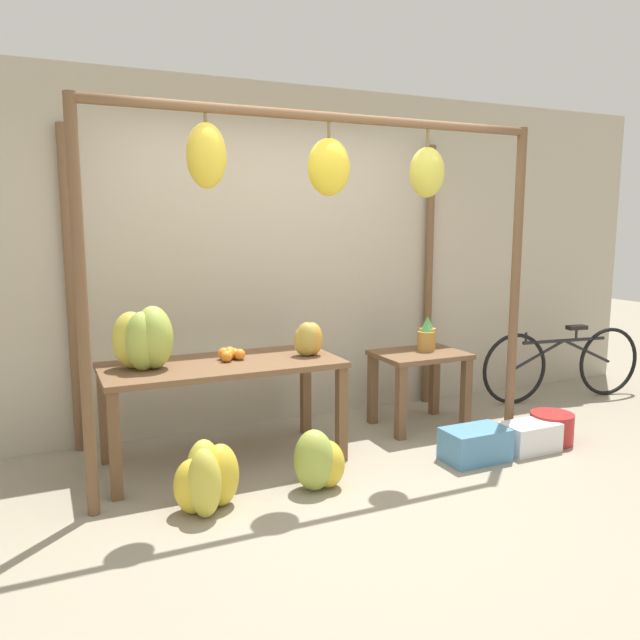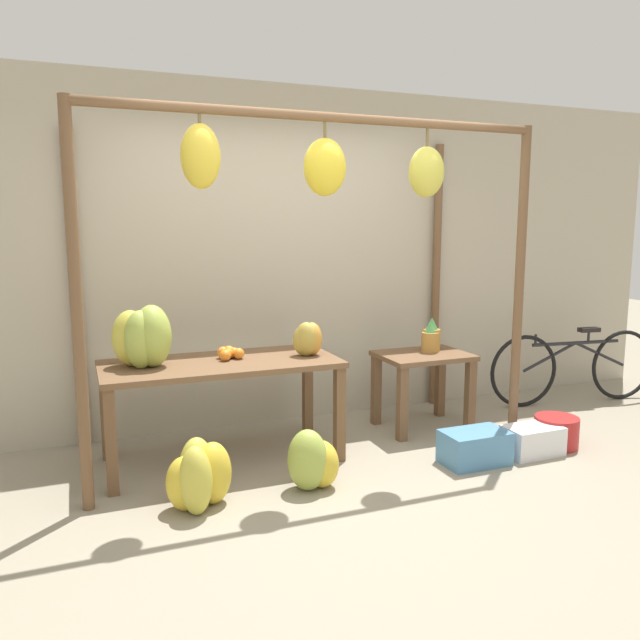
{
  "view_description": "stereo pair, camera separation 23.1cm",
  "coord_description": "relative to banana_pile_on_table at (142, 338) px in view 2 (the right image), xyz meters",
  "views": [
    {
      "loc": [
        -1.77,
        -3.32,
        1.69
      ],
      "look_at": [
        0.13,
        0.83,
        0.98
      ],
      "focal_mm": 35.0,
      "sensor_mm": 36.0,
      "label": 1
    },
    {
      "loc": [
        -1.55,
        -3.41,
        1.69
      ],
      "look_at": [
        0.13,
        0.83,
        0.98
      ],
      "focal_mm": 35.0,
      "sensor_mm": 36.0,
      "label": 2
    }
  ],
  "objects": [
    {
      "name": "ground_plane",
      "position": [
        1.15,
        -0.85,
        -0.93
      ],
      "size": [
        20.0,
        20.0,
        0.0
      ],
      "primitive_type": "plane",
      "color": "gray"
    },
    {
      "name": "shop_wall_back",
      "position": [
        1.15,
        0.74,
        0.47
      ],
      "size": [
        8.0,
        0.08,
        2.8
      ],
      "color": "#B2A893",
      "rests_on": "ground_plane"
    },
    {
      "name": "stall_awning",
      "position": [
        1.12,
        -0.27,
        0.81
      ],
      "size": [
        3.16,
        1.31,
        2.38
      ],
      "color": "brown",
      "rests_on": "ground_plane"
    },
    {
      "name": "display_table_main",
      "position": [
        0.52,
        -0.02,
        -0.3
      ],
      "size": [
        1.65,
        0.75,
        0.73
      ],
      "color": "brown",
      "rests_on": "ground_plane"
    },
    {
      "name": "display_table_side",
      "position": [
        2.23,
        0.08,
        -0.45
      ],
      "size": [
        0.73,
        0.55,
        0.63
      ],
      "color": "brown",
      "rests_on": "ground_plane"
    },
    {
      "name": "banana_pile_on_table",
      "position": [
        0.0,
        0.0,
        0.0
      ],
      "size": [
        0.44,
        0.42,
        0.42
      ],
      "color": "#9EB247",
      "rests_on": "display_table_main"
    },
    {
      "name": "orange_pile",
      "position": [
        0.6,
        0.03,
        -0.16
      ],
      "size": [
        0.18,
        0.17,
        0.09
      ],
      "color": "orange",
      "rests_on": "display_table_main"
    },
    {
      "name": "pineapple_cluster",
      "position": [
        2.33,
        0.13,
        -0.18
      ],
      "size": [
        0.17,
        0.17,
        0.29
      ],
      "color": "#B27F38",
      "rests_on": "display_table_side"
    },
    {
      "name": "banana_pile_ground_left",
      "position": [
        0.22,
        -0.71,
        -0.73
      ],
      "size": [
        0.48,
        0.42,
        0.42
      ],
      "color": "gold",
      "rests_on": "ground_plane"
    },
    {
      "name": "banana_pile_ground_right",
      "position": [
        0.95,
        -0.72,
        -0.75
      ],
      "size": [
        0.42,
        0.33,
        0.4
      ],
      "color": "gold",
      "rests_on": "ground_plane"
    },
    {
      "name": "fruit_crate_white",
      "position": [
        2.17,
        -0.75,
        -0.81
      ],
      "size": [
        0.46,
        0.29,
        0.24
      ],
      "color": "#4C84B2",
      "rests_on": "ground_plane"
    },
    {
      "name": "blue_bucket",
      "position": [
        2.95,
        -0.69,
        -0.81
      ],
      "size": [
        0.33,
        0.33,
        0.23
      ],
      "color": "#AD2323",
      "rests_on": "ground_plane"
    },
    {
      "name": "parked_bicycle",
      "position": [
        3.93,
        0.17,
        -0.57
      ],
      "size": [
        1.73,
        0.27,
        0.72
      ],
      "color": "black",
      "rests_on": "ground_plane"
    },
    {
      "name": "papaya_pile",
      "position": [
        1.16,
        -0.07,
        -0.08
      ],
      "size": [
        0.24,
        0.22,
        0.25
      ],
      "color": "gold",
      "rests_on": "display_table_main"
    },
    {
      "name": "fruit_crate_purple",
      "position": [
        2.67,
        -0.76,
        -0.82
      ],
      "size": [
        0.41,
        0.26,
        0.21
      ],
      "color": "silver",
      "rests_on": "ground_plane"
    }
  ]
}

